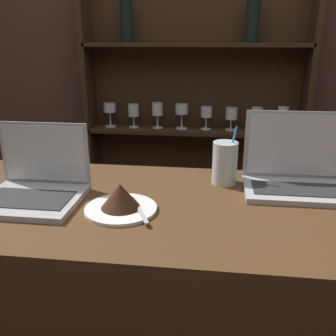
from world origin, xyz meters
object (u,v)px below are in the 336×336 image
at_px(water_glass, 225,163).
at_px(cake_plate, 121,200).
at_px(laptop_near, 35,184).
at_px(laptop_far, 297,172).

bearing_deg(water_glass, cake_plate, -139.37).
bearing_deg(laptop_near, water_glass, 18.90).
distance_m(laptop_near, cake_plate, 0.29).
height_order(cake_plate, water_glass, water_glass).
bearing_deg(laptop_far, laptop_near, -167.87).
distance_m(cake_plate, water_glass, 0.39).
bearing_deg(water_glass, laptop_near, -161.10).
height_order(laptop_near, cake_plate, laptop_near).
height_order(laptop_near, water_glass, laptop_near).
bearing_deg(laptop_near, cake_plate, -11.32).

